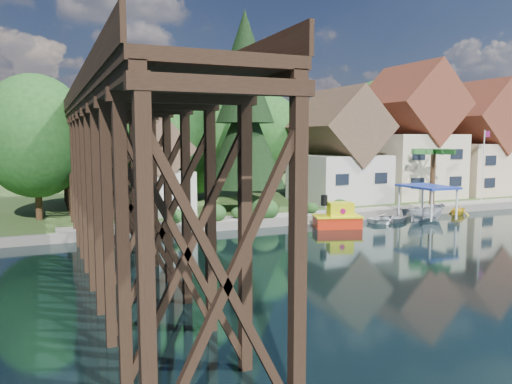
# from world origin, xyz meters

# --- Properties ---
(ground) EXTENTS (140.00, 140.00, 0.00)m
(ground) POSITION_xyz_m (0.00, 0.00, 0.00)
(ground) COLOR black
(ground) RESTS_ON ground
(bank) EXTENTS (140.00, 52.00, 0.50)m
(bank) POSITION_xyz_m (0.00, 34.00, 0.25)
(bank) COLOR #314E1F
(bank) RESTS_ON ground
(seawall) EXTENTS (60.00, 0.40, 0.62)m
(seawall) POSITION_xyz_m (4.00, 8.00, 0.31)
(seawall) COLOR slate
(seawall) RESTS_ON ground
(promenade) EXTENTS (50.00, 2.60, 0.06)m
(promenade) POSITION_xyz_m (6.00, 9.30, 0.53)
(promenade) COLOR gray
(promenade) RESTS_ON bank
(trestle_bridge) EXTENTS (4.12, 44.18, 9.30)m
(trestle_bridge) POSITION_xyz_m (-16.00, 5.17, 5.35)
(trestle_bridge) COLOR black
(trestle_bridge) RESTS_ON ground
(house_left) EXTENTS (7.64, 8.64, 11.02)m
(house_left) POSITION_xyz_m (7.00, 16.00, 5.14)
(house_left) COLOR beige
(house_left) RESTS_ON bank
(house_center) EXTENTS (8.65, 9.18, 13.89)m
(house_center) POSITION_xyz_m (16.00, 16.50, 6.42)
(house_center) COLOR beige
(house_center) RESTS_ON bank
(house_right) EXTENTS (8.15, 8.64, 12.45)m
(house_right) POSITION_xyz_m (25.00, 16.00, 5.78)
(house_right) COLOR beige
(house_right) RESTS_ON bank
(shed) EXTENTS (5.09, 5.40, 7.85)m
(shed) POSITION_xyz_m (-11.00, 14.50, 3.83)
(shed) COLOR beige
(shed) RESTS_ON bank
(bg_trees) EXTENTS (49.90, 13.30, 10.57)m
(bg_trees) POSITION_xyz_m (1.00, 21.25, 7.29)
(bg_trees) COLOR #382314
(bg_trees) RESTS_ON bank
(shrubs) EXTENTS (15.76, 2.47, 1.70)m
(shrubs) POSITION_xyz_m (-4.60, 9.26, 1.23)
(shrubs) COLOR #174119
(shrubs) RESTS_ON bank
(conifer) EXTENTS (6.74, 6.74, 16.59)m
(conifer) POSITION_xyz_m (-3.96, 13.14, 8.49)
(conifer) COLOR #382314
(conifer) RESTS_ON bank
(palm_tree) EXTENTS (4.46, 4.46, 5.45)m
(palm_tree) POSITION_xyz_m (13.38, 10.00, 5.26)
(palm_tree) COLOR #382314
(palm_tree) RESTS_ON bank
(flagpole) EXTENTS (1.05, 0.35, 6.93)m
(flagpole) POSITION_xyz_m (20.11, 10.41, 4.75)
(flagpole) COLOR white
(flagpole) RESTS_ON bank
(tugboat) EXTENTS (3.89, 2.85, 2.52)m
(tugboat) POSITION_xyz_m (0.51, 5.67, 0.76)
(tugboat) COLOR red
(tugboat) RESTS_ON ground
(boat_white_a) EXTENTS (3.67, 2.62, 0.76)m
(boat_white_a) POSITION_xyz_m (5.60, 6.15, 0.38)
(boat_white_a) COLOR silver
(boat_white_a) RESTS_ON ground
(boat_canopy) EXTENTS (3.58, 4.46, 2.85)m
(boat_canopy) POSITION_xyz_m (8.91, 5.67, 1.22)
(boat_canopy) COLOR silver
(boat_canopy) RESTS_ON ground
(boat_yellow) EXTENTS (2.65, 2.43, 1.17)m
(boat_yellow) POSITION_xyz_m (13.58, 6.94, 0.58)
(boat_yellow) COLOR yellow
(boat_yellow) RESTS_ON ground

